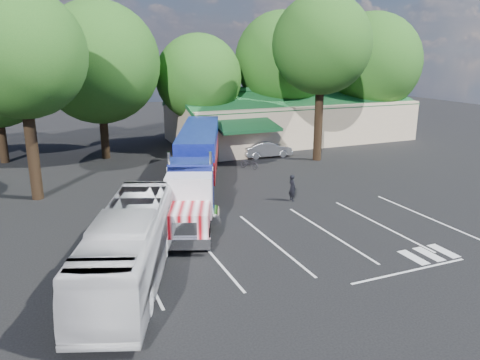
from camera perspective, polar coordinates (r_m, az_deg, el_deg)
name	(u,v)px	position (r m, az deg, el deg)	size (l,w,h in m)	color
ground	(228,206)	(28.14, -1.50, -3.19)	(120.00, 120.00, 0.00)	black
event_hall	(288,118)	(49.12, 5.91, 7.47)	(24.20, 14.12, 5.55)	tan
tree_row_c	(99,63)	(41.31, -16.83, 13.52)	(10.00, 10.00, 13.05)	black
tree_row_d	(199,78)	(44.55, -5.06, 12.33)	(8.00, 8.00, 10.60)	black
tree_row_e	(282,60)	(48.47, 5.20, 14.35)	(9.60, 9.60, 12.90)	black
tree_row_f	(371,62)	(52.93, 15.72, 13.63)	(10.40, 10.40, 13.00)	black
tree_near_left	(21,54)	(30.85, -25.16, 13.71)	(7.60, 7.60, 12.65)	black
tree_near_right	(322,45)	(39.49, 9.95, 15.94)	(8.00, 8.00, 13.50)	black
semi_truck	(198,157)	(30.77, -5.19, 2.76)	(9.08, 18.63, 4.00)	black
woman	(292,188)	(29.08, 6.39, -0.93)	(0.61, 0.40, 1.67)	black
bicycle	(249,163)	(36.96, 1.15, 2.09)	(0.58, 1.66, 0.87)	black
tour_bus	(130,245)	(19.44, -13.28, -7.75)	(2.48, 10.62, 2.96)	silver
silver_sedan	(267,149)	(40.93, 3.31, 3.78)	(1.51, 4.33, 1.43)	#94979B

